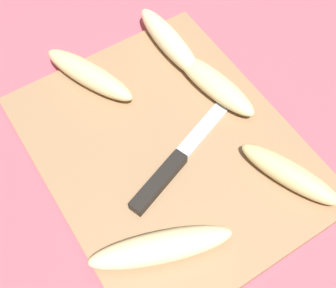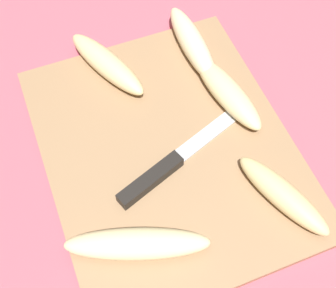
# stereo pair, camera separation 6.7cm
# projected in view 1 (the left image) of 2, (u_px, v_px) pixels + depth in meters

# --- Properties ---
(ground_plane) EXTENTS (4.00, 4.00, 0.00)m
(ground_plane) POSITION_uv_depth(u_px,v_px,m) (168.00, 152.00, 0.69)
(ground_plane) COLOR #C65160
(cutting_board) EXTENTS (0.43, 0.35, 0.01)m
(cutting_board) POSITION_uv_depth(u_px,v_px,m) (168.00, 150.00, 0.68)
(cutting_board) COLOR #997551
(cutting_board) RESTS_ON ground_plane
(knife) EXTENTS (0.10, 0.22, 0.02)m
(knife) POSITION_uv_depth(u_px,v_px,m) (168.00, 172.00, 0.65)
(knife) COLOR black
(knife) RESTS_ON cutting_board
(banana_cream_curved) EXTENTS (0.17, 0.04, 0.04)m
(banana_cream_curved) POSITION_uv_depth(u_px,v_px,m) (169.00, 41.00, 0.76)
(banana_cream_curved) COLOR beige
(banana_cream_curved) RESTS_ON cutting_board
(banana_soft_right) EXTENTS (0.10, 0.19, 0.03)m
(banana_soft_right) POSITION_uv_depth(u_px,v_px,m) (161.00, 247.00, 0.58)
(banana_soft_right) COLOR beige
(banana_soft_right) RESTS_ON cutting_board
(banana_spotted_left) EXTENTS (0.15, 0.09, 0.03)m
(banana_spotted_left) POSITION_uv_depth(u_px,v_px,m) (290.00, 174.00, 0.64)
(banana_spotted_left) COLOR #DBC684
(banana_spotted_left) RESTS_ON cutting_board
(banana_mellow_near) EXTENTS (0.17, 0.10, 0.04)m
(banana_mellow_near) POSITION_uv_depth(u_px,v_px,m) (89.00, 74.00, 0.72)
(banana_mellow_near) COLOR beige
(banana_mellow_near) RESTS_ON cutting_board
(banana_ripe_center) EXTENTS (0.16, 0.07, 0.03)m
(banana_ripe_center) POSITION_uv_depth(u_px,v_px,m) (215.00, 85.00, 0.72)
(banana_ripe_center) COLOR beige
(banana_ripe_center) RESTS_ON cutting_board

